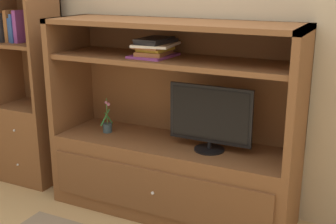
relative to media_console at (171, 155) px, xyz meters
name	(u,v)px	position (x,y,z in m)	size (l,w,h in m)	color
painted_rear_wall	(191,26)	(0.00, 0.34, 0.94)	(6.00, 0.10, 2.80)	tan
media_console	(171,155)	(0.00, 0.00, 0.00)	(1.86, 0.58, 1.47)	brown
tv_monitor	(210,117)	(0.32, -0.03, 0.35)	(0.61, 0.22, 0.47)	black
potted_plant	(107,125)	(-0.56, -0.02, 0.16)	(0.07, 0.13, 0.28)	#384C56
magazine_stack	(155,48)	(-0.13, -0.01, 0.81)	(0.31, 0.35, 0.14)	purple
bookshelf_tall	(31,114)	(-1.37, 0.00, 0.14)	(0.50, 0.42, 1.86)	brown
upright_book_row	(13,27)	(-1.47, -0.01, 0.89)	(0.17, 0.17, 0.27)	black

